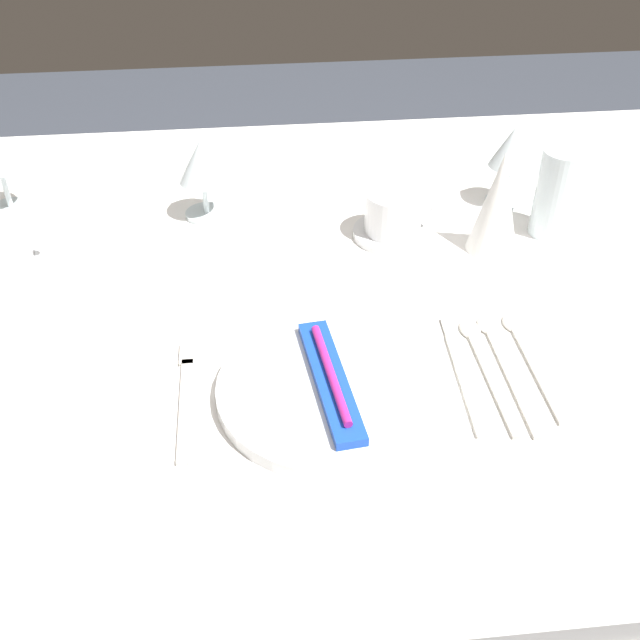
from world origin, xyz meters
TOP-DOWN VIEW (x-y plane):
  - ground_plane at (0.00, 0.00)m, footprint 6.00×6.00m
  - dining_table at (0.00, 0.00)m, footprint 1.80×1.11m
  - dinner_plate at (-0.02, -0.23)m, footprint 0.27×0.27m
  - toothbrush_package at (-0.02, -0.23)m, footprint 0.06×0.21m
  - fork_outer at (-0.19, -0.21)m, footprint 0.02×0.20m
  - dinner_knife at (0.14, -0.22)m, footprint 0.02×0.22m
  - spoon_soup at (0.17, -0.19)m, footprint 0.03×0.22m
  - spoon_dessert at (0.20, -0.19)m, footprint 0.03×0.22m
  - spoon_tea at (0.23, -0.18)m, footprint 0.03×0.21m
  - saucer_left at (0.11, 0.11)m, footprint 0.12×0.12m
  - coffee_cup_left at (0.11, 0.11)m, footprint 0.11×0.09m
  - saucer_right at (-0.47, 0.10)m, footprint 0.14×0.14m
  - coffee_cup_right at (-0.46, 0.10)m, footprint 0.10×0.08m
  - wine_glass_centre at (-0.17, 0.21)m, footprint 0.08×0.08m
  - wine_glass_right at (0.32, 0.20)m, footprint 0.07×0.07m
  - drink_tumbler at (0.36, 0.10)m, footprint 0.07×0.07m
  - napkin_folded at (0.26, 0.06)m, footprint 0.08×0.08m

SIDE VIEW (x-z plane):
  - ground_plane at x=0.00m, z-range 0.00..0.00m
  - dining_table at x=0.00m, z-range 0.29..1.03m
  - dinner_knife at x=0.14m, z-range 0.74..0.74m
  - spoon_dessert at x=0.20m, z-range 0.74..0.75m
  - spoon_tea at x=0.23m, z-range 0.74..0.75m
  - fork_outer at x=-0.19m, z-range 0.74..0.74m
  - spoon_soup at x=0.17m, z-range 0.74..0.75m
  - saucer_left at x=0.11m, z-range 0.74..0.75m
  - saucer_right at x=-0.47m, z-range 0.74..0.75m
  - dinner_plate at x=-0.02m, z-range 0.74..0.76m
  - toothbrush_package at x=-0.02m, z-range 0.75..0.78m
  - coffee_cup_right at x=-0.46m, z-range 0.75..0.81m
  - coffee_cup_left at x=0.11m, z-range 0.75..0.82m
  - drink_tumbler at x=0.36m, z-range 0.74..0.88m
  - napkin_folded at x=0.26m, z-range 0.74..0.90m
  - wine_glass_centre at x=-0.17m, z-range 0.76..0.89m
  - wine_glass_right at x=0.32m, z-range 0.77..0.90m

